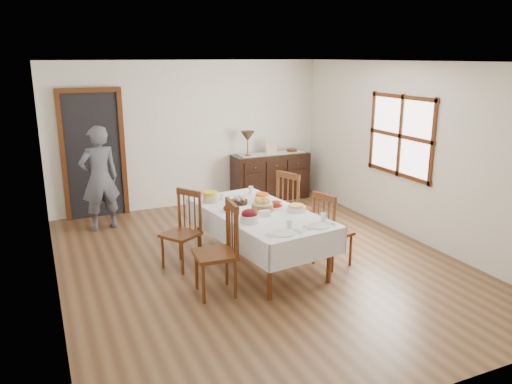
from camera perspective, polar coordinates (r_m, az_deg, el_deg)
name	(u,v)px	position (r m, az deg, el deg)	size (l,w,h in m)	color
ground	(259,262)	(6.74, 0.35, -8.03)	(6.00, 6.00, 0.00)	brown
room_shell	(236,137)	(6.60, -2.31, 6.34)	(5.02, 6.02, 2.65)	white
dining_table	(259,218)	(6.45, 0.34, -2.95)	(1.37, 2.27, 0.74)	white
chair_left_near	(220,248)	(5.72, -4.15, -6.46)	(0.49, 0.49, 1.09)	#512710
chair_left_far	(183,229)	(6.53, -8.33, -4.19)	(0.58, 0.58, 1.00)	#512710
chair_right_near	(330,229)	(6.53, 8.48, -4.22)	(0.50, 0.50, 1.00)	#512710
chair_right_far	(294,206)	(7.32, 4.36, -1.62)	(0.58, 0.58, 1.07)	#512710
sideboard	(270,176)	(9.54, 1.66, 1.80)	(1.47, 0.53, 0.88)	black
person	(99,175)	(8.11, -17.48, 1.86)	(0.55, 0.35, 1.76)	#4E505B
bread_basket	(262,205)	(6.41, 0.73, -1.52)	(0.28, 0.28, 0.17)	brown
egg_basket	(239,201)	(6.73, -1.94, -1.05)	(0.23, 0.23, 0.11)	black
ham_platter_a	(230,209)	(6.43, -2.94, -1.91)	(0.27, 0.27, 0.11)	silver
ham_platter_b	(276,205)	(6.57, 2.25, -1.53)	(0.28, 0.28, 0.11)	silver
beet_bowl	(250,216)	(5.98, -0.74, -2.80)	(0.24, 0.24, 0.16)	silver
carrot_bowl	(262,196)	(6.94, 0.68, -0.51)	(0.20, 0.20, 0.08)	silver
pineapple_bowl	(210,197)	(6.83, -5.24, -0.57)	(0.21, 0.21, 0.14)	#C7B989
casserole_dish	(296,208)	(6.44, 4.63, -1.84)	(0.25, 0.25, 0.08)	silver
butter_dish	(265,213)	(6.22, 0.98, -2.45)	(0.15, 0.11, 0.07)	silver
setting_left	(285,230)	(5.68, 3.36, -4.37)	(0.44, 0.31, 0.10)	silver
setting_right	(320,223)	(5.96, 7.35, -3.53)	(0.44, 0.31, 0.10)	silver
glass_far_a	(222,197)	(6.91, -3.90, -0.54)	(0.07, 0.07, 0.09)	white
glass_far_b	(251,190)	(7.22, -0.58, 0.23)	(0.07, 0.07, 0.11)	white
runner	(272,153)	(9.47, 1.84, 4.44)	(1.30, 0.35, 0.01)	silver
table_lamp	(248,137)	(9.16, -0.97, 6.30)	(0.26, 0.26, 0.46)	brown
picture_frame	(271,147)	(9.40, 1.75, 5.20)	(0.22, 0.08, 0.28)	#D0B292
deco_bowl	(292,150)	(9.65, 4.13, 4.77)	(0.20, 0.20, 0.06)	#512710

